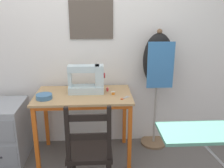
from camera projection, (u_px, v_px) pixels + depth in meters
wall_back at (84, 42)px, 2.91m from camera, size 10.00×0.07×2.55m
sewing_table at (84, 103)px, 2.72m from camera, size 1.04×0.61×0.76m
sewing_machine at (88, 80)px, 2.71m from camera, size 0.40×0.16×0.33m
fabric_bowl at (44, 96)px, 2.57m from camera, size 0.17×0.17×0.05m
scissors at (124, 98)px, 2.58m from camera, size 0.11×0.11×0.01m
thread_spool_near_machine at (107, 89)px, 2.79m from camera, size 0.03×0.03×0.04m
thread_spool_mid_table at (113, 93)px, 2.68m from camera, size 0.04×0.04×0.04m
wooden_chair at (90, 152)px, 2.23m from camera, size 0.40×0.38×0.92m
filing_cabinet at (5, 132)px, 2.79m from camera, size 0.44×0.55×0.66m
dress_form at (158, 65)px, 2.88m from camera, size 0.35×0.32×1.44m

